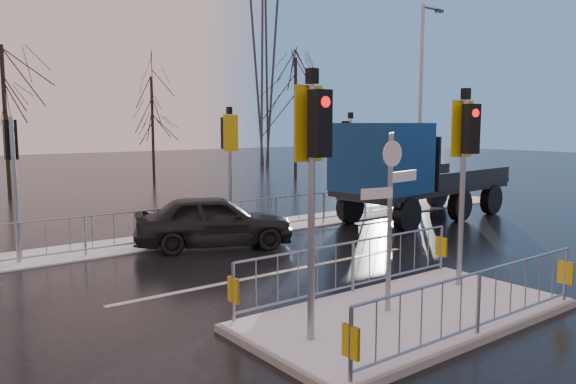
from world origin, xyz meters
TOP-DOWN VIEW (x-y plane):
  - ground at (0.00, 0.00)m, footprint 120.00×120.00m
  - snow_verge at (0.00, 8.60)m, footprint 30.00×2.00m
  - lane_markings at (0.00, -0.33)m, footprint 8.00×11.38m
  - traffic_island at (-0.01, 0.01)m, footprint 6.00×3.04m
  - far_kerb_fixtures at (0.29, 8.09)m, footprint 18.00×0.65m
  - car_far_lane at (0.19, 7.01)m, footprint 4.62×3.33m
  - flatbed_truck at (7.03, 6.44)m, footprint 7.53×3.32m
  - tree_far_a at (-2.00, 22.00)m, footprint 3.75×3.75m
  - tree_far_b at (6.00, 24.00)m, footprint 3.25×3.25m
  - tree_far_c at (14.00, 21.00)m, footprint 4.00×4.00m
  - street_lamp_right at (10.57, 8.50)m, footprint 1.25×0.18m
  - pylon_wires at (16.88, 30.00)m, footprint 70.00×2.38m

SIDE VIEW (x-z plane):
  - ground at x=0.00m, z-range 0.00..0.00m
  - lane_markings at x=0.00m, z-range 0.00..0.01m
  - snow_verge at x=0.00m, z-range 0.00..0.04m
  - traffic_island at x=-0.01m, z-range -1.68..2.47m
  - car_far_lane at x=0.19m, z-range 0.00..1.46m
  - far_kerb_fixtures at x=0.29m, z-range -0.90..2.93m
  - flatbed_truck at x=7.03m, z-range 0.11..3.50m
  - tree_far_b at x=6.00m, z-range 1.11..7.25m
  - street_lamp_right at x=10.57m, z-range 0.39..8.39m
  - tree_far_a at x=-2.00m, z-range 1.28..8.36m
  - tree_far_c at x=14.00m, z-range 1.37..8.92m
  - pylon_wires at x=16.88m, z-range 1.05..21.02m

